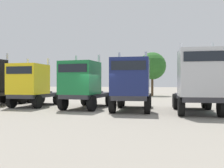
{
  "coord_description": "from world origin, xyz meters",
  "views": [
    {
      "loc": [
        5.05,
        -15.0,
        1.92
      ],
      "look_at": [
        0.14,
        2.42,
        1.85
      ],
      "focal_mm": 38.38,
      "sensor_mm": 36.0,
      "label": 1
    }
  ],
  "objects_px": {
    "semi_truck_green": "(84,85)",
    "semi_truck_silver": "(198,82)",
    "semi_truck_navy": "(131,84)",
    "semi_truck_yellow": "(32,85)"
  },
  "relations": [
    {
      "from": "semi_truck_navy",
      "to": "semi_truck_silver",
      "type": "xyz_separation_m",
      "value": [
        4.23,
        -0.33,
        0.15
      ]
    },
    {
      "from": "semi_truck_green",
      "to": "semi_truck_silver",
      "type": "relative_size",
      "value": 0.98
    },
    {
      "from": "semi_truck_green",
      "to": "semi_truck_navy",
      "type": "height_order",
      "value": "semi_truck_navy"
    },
    {
      "from": "semi_truck_silver",
      "to": "semi_truck_yellow",
      "type": "bearing_deg",
      "value": -100.81
    },
    {
      "from": "semi_truck_navy",
      "to": "semi_truck_yellow",
      "type": "bearing_deg",
      "value": -101.77
    },
    {
      "from": "semi_truck_yellow",
      "to": "semi_truck_green",
      "type": "height_order",
      "value": "semi_truck_green"
    },
    {
      "from": "semi_truck_green",
      "to": "semi_truck_navy",
      "type": "relative_size",
      "value": 1.03
    },
    {
      "from": "semi_truck_yellow",
      "to": "semi_truck_navy",
      "type": "distance_m",
      "value": 8.39
    },
    {
      "from": "semi_truck_navy",
      "to": "semi_truck_silver",
      "type": "bearing_deg",
      "value": 80.03
    },
    {
      "from": "semi_truck_yellow",
      "to": "semi_truck_silver",
      "type": "distance_m",
      "value": 12.63
    }
  ]
}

